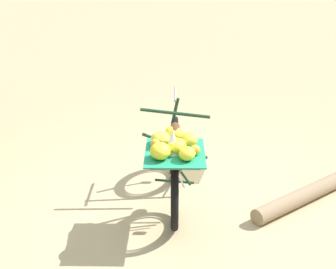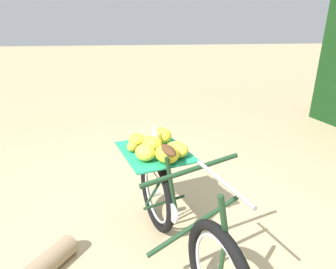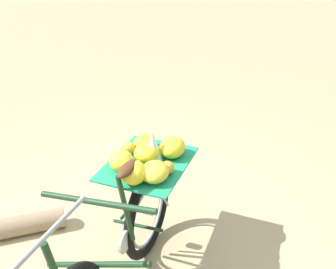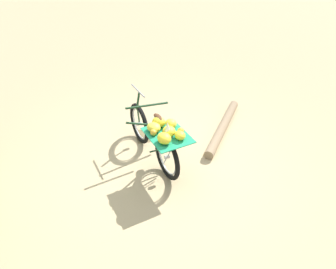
# 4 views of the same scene
# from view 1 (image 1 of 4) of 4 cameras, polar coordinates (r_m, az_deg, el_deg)

# --- Properties ---
(ground_plane) EXTENTS (60.00, 60.00, 0.00)m
(ground_plane) POSITION_cam_1_polar(r_m,az_deg,el_deg) (5.15, 0.92, -8.74)
(ground_plane) COLOR tan
(bicycle) EXTENTS (1.80, 0.87, 1.03)m
(bicycle) POSITION_cam_1_polar(r_m,az_deg,el_deg) (5.00, 0.74, -2.94)
(bicycle) COLOR black
(bicycle) RESTS_ON ground_plane
(fallen_log) EXTENTS (1.63, 1.27, 0.17)m
(fallen_log) POSITION_cam_1_polar(r_m,az_deg,el_deg) (5.63, 16.54, -5.94)
(fallen_log) COLOR #937A5B
(fallen_log) RESTS_ON ground_plane
(leaf_litter_patch) EXTENTS (0.44, 0.36, 0.01)m
(leaf_litter_patch) POSITION_cam_1_polar(r_m,az_deg,el_deg) (5.93, 2.24, -4.46)
(leaf_litter_patch) COLOR olive
(leaf_litter_patch) RESTS_ON ground_plane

